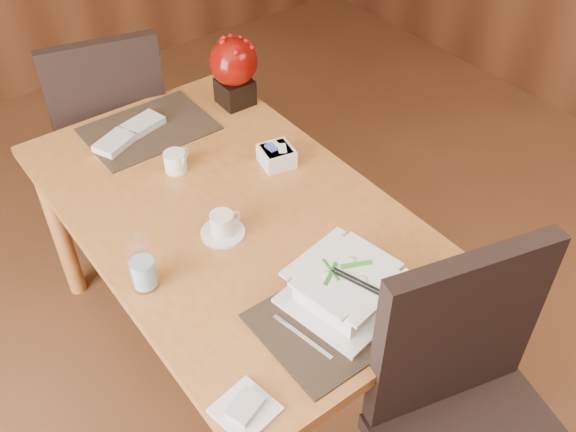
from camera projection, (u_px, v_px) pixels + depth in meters
dining_table at (232, 229)px, 2.12m from camera, size 0.90×1.50×0.75m
placemat_near at (342, 314)px, 1.73m from camera, size 0.45×0.33×0.01m
placemat_far at (149, 129)px, 2.38m from camera, size 0.45×0.33×0.01m
soup_setting at (345, 288)px, 1.73m from camera, size 0.33×0.33×0.12m
coffee_cup at (222, 226)px, 1.94m from camera, size 0.14×0.14×0.08m
water_glass at (142, 263)px, 1.75m from camera, size 0.10×0.10×0.18m
creamer_jug at (175, 162)px, 2.18m from camera, size 0.13×0.13×0.07m
sugar_caddy at (277, 156)px, 2.21m from camera, size 0.13×0.13×0.06m
berry_decor at (234, 68)px, 2.42m from camera, size 0.18×0.18×0.27m
napkins_far at (131, 132)px, 2.34m from camera, size 0.31×0.19×0.03m
bread_plate at (245, 410)px, 1.51m from camera, size 0.15×0.15×0.01m
near_chair at (473, 415)px, 1.67m from camera, size 0.61×0.61×1.07m
far_chair at (111, 125)px, 2.72m from camera, size 0.57×0.57×1.01m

